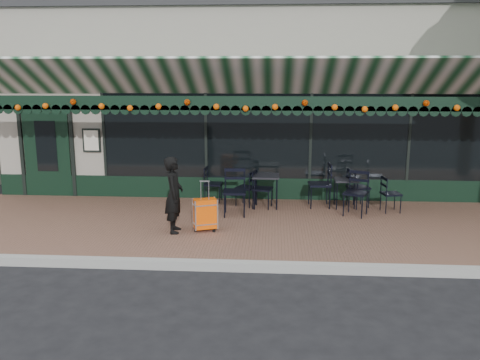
# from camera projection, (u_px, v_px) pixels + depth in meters

# --- Properties ---
(ground) EXTENTS (80.00, 80.00, 0.00)m
(ground) POSITION_uv_depth(u_px,v_px,m) (236.00, 269.00, 8.09)
(ground) COLOR black
(ground) RESTS_ON ground
(sidewalk) EXTENTS (18.00, 4.00, 0.15)m
(sidewalk) POSITION_uv_depth(u_px,v_px,m) (244.00, 227.00, 10.03)
(sidewalk) COLOR brown
(sidewalk) RESTS_ON ground
(curb) EXTENTS (18.00, 0.16, 0.15)m
(curb) POSITION_uv_depth(u_px,v_px,m) (236.00, 266.00, 8.00)
(curb) COLOR #9E9E99
(curb) RESTS_ON ground
(restaurant_building) EXTENTS (12.00, 9.60, 4.50)m
(restaurant_building) POSITION_uv_depth(u_px,v_px,m) (256.00, 99.00, 15.26)
(restaurant_building) COLOR gray
(restaurant_building) RESTS_ON ground
(woman) EXTENTS (0.38, 0.55, 1.42)m
(woman) POSITION_uv_depth(u_px,v_px,m) (174.00, 195.00, 9.32)
(woman) COLOR black
(woman) RESTS_ON sidewalk
(suitcase) EXTENTS (0.47, 0.36, 0.95)m
(suitcase) POSITION_uv_depth(u_px,v_px,m) (205.00, 214.00, 9.46)
(suitcase) COLOR #FF5708
(suitcase) RESTS_ON sidewalk
(cafe_table_a) EXTENTS (0.51, 0.51, 0.63)m
(cafe_table_a) POSITION_uv_depth(u_px,v_px,m) (346.00, 182.00, 11.06)
(cafe_table_a) COLOR black
(cafe_table_a) RESTS_ON sidewalk
(cafe_table_b) EXTENTS (0.58, 0.58, 0.71)m
(cafe_table_b) POSITION_uv_depth(u_px,v_px,m) (266.00, 178.00, 11.08)
(cafe_table_b) COLOR black
(cafe_table_b) RESTS_ON sidewalk
(chair_a_left) EXTENTS (0.52, 0.52, 0.99)m
(chair_a_left) POSITION_uv_depth(u_px,v_px,m) (320.00, 185.00, 11.12)
(chair_a_left) COLOR black
(chair_a_left) RESTS_ON sidewalk
(chair_a_right) EXTENTS (0.55, 0.55, 0.86)m
(chair_a_right) POSITION_uv_depth(u_px,v_px,m) (358.00, 188.00, 11.14)
(chair_a_right) COLOR black
(chair_a_right) RESTS_ON sidewalk
(chair_a_front) EXTENTS (0.62, 0.62, 0.93)m
(chair_a_front) POSITION_uv_depth(u_px,v_px,m) (356.00, 194.00, 10.45)
(chair_a_front) COLOR black
(chair_a_front) RESTS_ON sidewalk
(chair_a_extra) EXTENTS (0.45, 0.45, 0.77)m
(chair_a_extra) POSITION_uv_depth(u_px,v_px,m) (391.00, 194.00, 10.74)
(chair_a_extra) COLOR black
(chair_a_extra) RESTS_ON sidewalk
(chair_b_left) EXTENTS (0.53, 0.53, 0.80)m
(chair_b_left) POSITION_uv_depth(u_px,v_px,m) (246.00, 188.00, 11.23)
(chair_b_left) COLOR black
(chair_b_left) RESTS_ON sidewalk
(chair_b_right) EXTENTS (0.49, 0.49, 0.83)m
(chair_b_right) POSITION_uv_depth(u_px,v_px,m) (262.00, 189.00, 11.05)
(chair_b_right) COLOR black
(chair_b_right) RESTS_ON sidewalk
(chair_b_front) EXTENTS (0.51, 0.51, 0.97)m
(chair_b_front) POSITION_uv_depth(u_px,v_px,m) (235.00, 192.00, 10.46)
(chair_b_front) COLOR black
(chair_b_front) RESTS_ON sidewalk
(chair_solo) EXTENTS (0.43, 0.43, 0.81)m
(chair_solo) POSITION_uv_depth(u_px,v_px,m) (213.00, 184.00, 11.59)
(chair_solo) COLOR black
(chair_solo) RESTS_ON sidewalk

